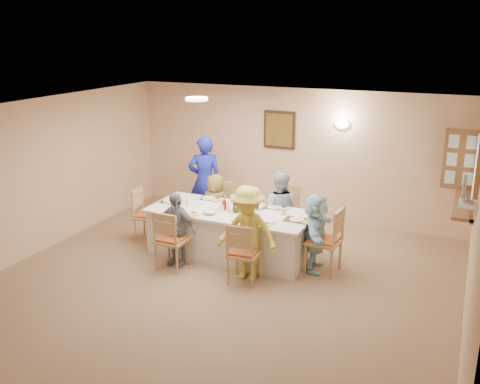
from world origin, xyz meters
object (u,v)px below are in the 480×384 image
at_px(dining_table, 230,233).
at_px(chair_left_end, 149,215).
at_px(chair_front_right, 244,252).
at_px(diner_back_left, 215,205).
at_px(caregiver, 205,181).
at_px(chair_front_left, 172,239).
at_px(chair_right_end, 324,240).
at_px(chair_back_left, 219,208).
at_px(condiment_ketchup, 224,204).
at_px(chair_back_right, 282,215).
at_px(diner_back_right, 280,209).
at_px(desk_fan, 466,192).
at_px(diner_front_left, 176,229).
at_px(serving_hatch, 477,172).
at_px(diner_right_end, 316,233).
at_px(diner_front_right, 248,233).

bearing_deg(dining_table, chair_left_end, 180.00).
bearing_deg(chair_front_right, diner_back_left, -54.51).
xyz_separation_m(diner_back_left, caregiver, (-0.45, 0.47, 0.28)).
distance_m(chair_front_left, chair_right_end, 2.29).
distance_m(chair_back_left, condiment_ketchup, 1.03).
relative_size(chair_back_right, chair_front_left, 1.08).
bearing_deg(chair_front_right, chair_front_left, -3.54).
relative_size(dining_table, diner_back_right, 2.02).
xyz_separation_m(desk_fan, condiment_ketchup, (-3.52, 0.23, -0.69)).
bearing_deg(caregiver, diner_front_left, 74.87).
bearing_deg(serving_hatch, diner_back_right, -171.44).
xyz_separation_m(chair_right_end, condiment_ketchup, (-1.65, -0.00, 0.35)).
bearing_deg(diner_front_left, diner_back_left, 92.26).
bearing_deg(caregiver, chair_back_left, 113.18).
bearing_deg(diner_front_left, diner_right_end, 20.87).
relative_size(serving_hatch, condiment_ketchup, 7.21).
bearing_deg(caregiver, diner_right_end, 126.09).
distance_m(chair_left_end, caregiver, 1.31).
xyz_separation_m(desk_fan, chair_left_end, (-4.97, 0.23, -1.09)).
bearing_deg(chair_right_end, diner_front_right, -49.65).
xyz_separation_m(chair_back_right, diner_front_left, (-1.20, -1.48, 0.08)).
relative_size(chair_back_right, diner_right_end, 0.84).
distance_m(chair_right_end, condiment_ketchup, 1.68).
height_order(diner_back_left, diner_front_right, diner_front_right).
distance_m(chair_back_left, diner_front_left, 1.49).
xyz_separation_m(diner_back_left, diner_right_end, (2.02, -0.68, 0.04)).
relative_size(chair_back_right, chair_right_end, 0.99).
xyz_separation_m(chair_front_right, diner_back_left, (-1.20, 1.48, 0.10)).
relative_size(desk_fan, diner_front_left, 0.25).
height_order(chair_front_left, condiment_ketchup, condiment_ketchup).
bearing_deg(chair_front_right, desk_fan, -172.10).
xyz_separation_m(dining_table, chair_front_left, (-0.60, -0.80, 0.09)).
height_order(serving_hatch, diner_back_right, serving_hatch).
distance_m(desk_fan, chair_left_end, 5.10).
relative_size(diner_back_left, diner_front_left, 0.95).
bearing_deg(serving_hatch, chair_back_right, -173.75).
bearing_deg(chair_back_left, chair_front_right, -54.85).
xyz_separation_m(chair_back_right, chair_right_end, (0.95, -0.80, 0.00)).
height_order(serving_hatch, chair_left_end, serving_hatch).
height_order(desk_fan, chair_right_end, desk_fan).
height_order(chair_front_left, diner_back_left, diner_back_left).
distance_m(diner_back_left, diner_front_right, 1.82).
relative_size(chair_front_left, diner_right_end, 0.78).
distance_m(chair_front_right, diner_back_left, 1.91).
xyz_separation_m(chair_back_right, diner_back_left, (-1.20, -0.12, 0.05)).
relative_size(serving_hatch, chair_right_end, 1.46).
distance_m(chair_right_end, diner_right_end, 0.16).
bearing_deg(serving_hatch, dining_table, -162.39).
relative_size(serving_hatch, diner_front_right, 1.06).
height_order(diner_back_right, caregiver, caregiver).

